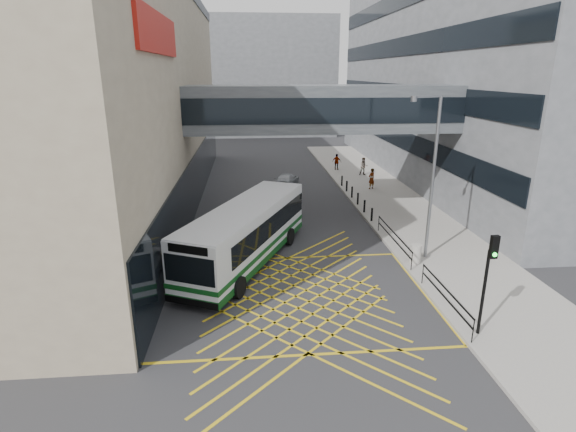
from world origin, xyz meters
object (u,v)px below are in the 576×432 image
object	(u,v)px
litter_bin	(416,254)
pedestrian_c	(337,162)
car_white	(203,258)
street_lamp	(431,169)
bus	(247,232)
car_silver	(287,179)
pedestrian_a	(372,179)
car_dark	(266,191)
traffic_light	(489,271)
pedestrian_b	(364,166)

from	to	relation	value
litter_bin	pedestrian_c	xyz separation A→B (m)	(0.40, 23.85, 0.32)
car_white	street_lamp	xyz separation A→B (m)	(11.84, 0.16, 4.41)
bus	car_silver	xyz separation A→B (m)	(3.55, 16.71, -1.09)
bus	pedestrian_c	bearing A→B (deg)	92.23
litter_bin	car_white	bearing A→B (deg)	177.51
car_white	pedestrian_c	world-z (taller)	pedestrian_c
bus	litter_bin	distance (m)	9.01
litter_bin	pedestrian_c	size ratio (longest dim) A/B	0.61
pedestrian_a	car_silver	bearing A→B (deg)	-46.36
car_dark	street_lamp	bearing A→B (deg)	132.49
car_white	pedestrian_c	size ratio (longest dim) A/B	2.46
traffic_light	pedestrian_c	xyz separation A→B (m)	(0.38, 30.78, -1.85)
bus	car_white	size ratio (longest dim) A/B	2.83
car_dark	pedestrian_c	bearing A→B (deg)	-116.41
car_white	car_silver	size ratio (longest dim) A/B	1.01
pedestrian_a	pedestrian_b	xyz separation A→B (m)	(0.69, 5.41, -0.04)
litter_bin	car_dark	bearing A→B (deg)	117.91
car_silver	traffic_light	xyz separation A→B (m)	(5.33, -24.86, 2.21)
car_white	car_dark	size ratio (longest dim) A/B	0.99
car_dark	pedestrian_b	size ratio (longest dim) A/B	2.40
bus	car_silver	world-z (taller)	bus
car_white	car_dark	distance (m)	13.91
car_dark	car_silver	world-z (taller)	car_dark
car_silver	street_lamp	size ratio (longest dim) A/B	0.47
pedestrian_b	car_white	bearing A→B (deg)	-121.94
car_silver	pedestrian_b	bearing A→B (deg)	-140.47
bus	car_white	xyz separation A→B (m)	(-2.33, -0.75, -1.07)
bus	pedestrian_b	distance (m)	22.98
car_dark	traffic_light	size ratio (longest dim) A/B	1.00
car_dark	street_lamp	world-z (taller)	street_lamp
litter_bin	pedestrian_b	size ratio (longest dim) A/B	0.58
bus	traffic_light	size ratio (longest dim) A/B	2.78
car_silver	traffic_light	size ratio (longest dim) A/B	0.97
pedestrian_a	pedestrian_c	size ratio (longest dim) A/B	1.09
street_lamp	litter_bin	bearing A→B (deg)	-156.62
bus	traffic_light	distance (m)	12.11
car_dark	pedestrian_b	xyz separation A→B (m)	(9.89, 7.32, 0.37)
car_silver	pedestrian_c	size ratio (longest dim) A/B	2.44
bus	traffic_light	xyz separation A→B (m)	(8.88, -8.16, 1.13)
bus	pedestrian_b	xyz separation A→B (m)	(11.41, 19.93, -0.69)
car_silver	pedestrian_a	world-z (taller)	pedestrian_a
car_white	street_lamp	distance (m)	12.64
bus	pedestrian_b	size ratio (longest dim) A/B	6.68
street_lamp	car_white	bearing A→B (deg)	159.64
car_dark	car_silver	bearing A→B (deg)	-105.00
pedestrian_c	car_dark	bearing A→B (deg)	79.49
street_lamp	pedestrian_c	bearing A→B (deg)	69.51
car_silver	litter_bin	bearing A→B (deg)	123.73
car_dark	pedestrian_a	distance (m)	9.40
car_silver	traffic_light	bearing A→B (deg)	119.33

